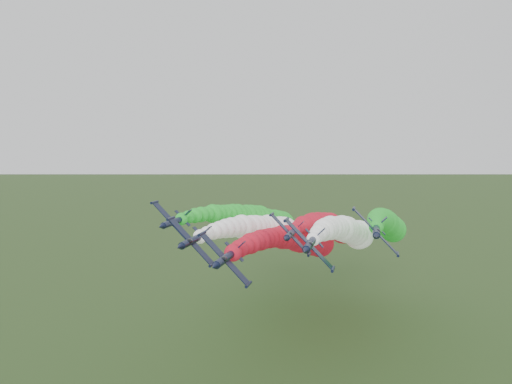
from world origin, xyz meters
TOP-DOWN VIEW (x-y plane):
  - jet_lead at (-1.42, 61.76)m, footprint 14.87×95.57m
  - jet_inner_left at (-9.71, 67.36)m, footprint 14.97×95.67m
  - jet_inner_right at (11.19, 65.22)m, footprint 14.45×95.15m
  - jet_outer_left at (-16.91, 78.87)m, footprint 15.19×95.90m
  - jet_outer_right at (21.58, 74.20)m, footprint 14.66×95.36m
  - jet_trail at (5.10, 83.65)m, footprint 14.52×95.22m

SIDE VIEW (x-z plane):
  - jet_lead at x=-1.42m, z-range 16.75..38.59m
  - jet_trail at x=5.10m, z-range 17.46..38.95m
  - jet_inner_left at x=-9.71m, z-range 18.17..40.10m
  - jet_inner_right at x=11.19m, z-range 19.24..40.66m
  - jet_outer_left at x=-16.91m, z-range 19.30..41.46m
  - jet_outer_right at x=21.58m, z-range 20.24..41.87m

